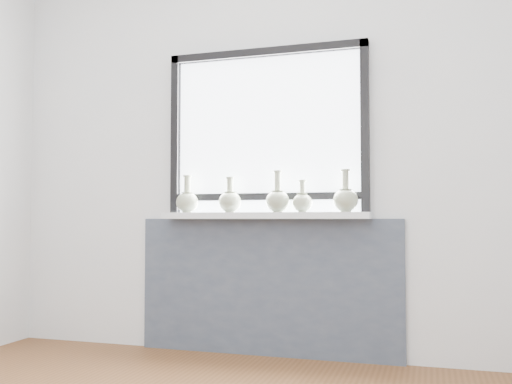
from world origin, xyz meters
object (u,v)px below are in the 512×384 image
(vase_a, at_px, (187,201))
(vase_c, at_px, (278,199))
(windowsill, at_px, (264,216))
(vase_e, at_px, (346,199))
(vase_b, at_px, (230,201))
(vase_d, at_px, (302,201))

(vase_a, xyz_separation_m, vase_c, (0.61, -0.01, 0.00))
(windowsill, distance_m, vase_e, 0.52)
(vase_e, bearing_deg, vase_c, 179.99)
(windowsill, bearing_deg, vase_a, -178.51)
(vase_a, relative_size, vase_c, 0.94)
(vase_b, height_order, vase_e, vase_e)
(vase_d, distance_m, vase_e, 0.27)
(vase_b, relative_size, vase_d, 1.14)
(vase_a, distance_m, vase_b, 0.29)
(vase_b, bearing_deg, vase_d, 0.62)
(vase_a, height_order, vase_b, vase_a)
(vase_a, bearing_deg, vase_b, 0.53)
(windowsill, xyz_separation_m, vase_d, (0.25, -0.01, 0.09))
(vase_d, bearing_deg, vase_a, -179.42)
(vase_c, bearing_deg, vase_d, 5.78)
(vase_a, xyz_separation_m, vase_b, (0.29, 0.00, -0.00))
(vase_a, height_order, vase_d, vase_a)
(windowsill, distance_m, vase_c, 0.14)
(vase_a, bearing_deg, vase_d, 0.58)
(vase_b, distance_m, vase_e, 0.73)
(vase_b, xyz_separation_m, vase_c, (0.32, -0.01, 0.00))
(windowsill, height_order, vase_e, vase_e)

